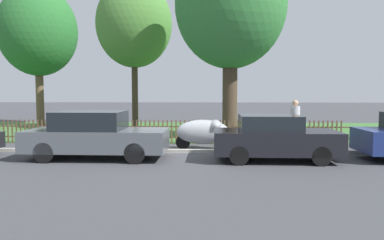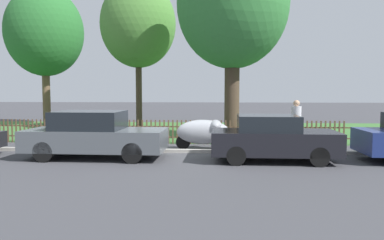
{
  "view_description": "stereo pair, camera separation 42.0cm",
  "coord_description": "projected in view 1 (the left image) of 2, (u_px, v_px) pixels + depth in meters",
  "views": [
    {
      "loc": [
        1.68,
        -12.87,
        2.15
      ],
      "look_at": [
        1.16,
        0.79,
        1.1
      ],
      "focal_mm": 35.0,
      "sensor_mm": 36.0,
      "label": 1
    },
    {
      "loc": [
        2.1,
        -12.85,
        2.15
      ],
      "look_at": [
        1.16,
        0.79,
        1.1
      ],
      "focal_mm": 35.0,
      "sensor_mm": 36.0,
      "label": 2
    }
  ],
  "objects": [
    {
      "name": "pedestrian_near_fence",
      "position": [
        295.0,
        121.0,
        14.28
      ],
      "size": [
        0.52,
        0.52,
        1.82
      ],
      "rotation": [
        0.0,
        0.0,
        0.77
      ],
      "color": "#7F6B51",
      "rests_on": "ground"
    },
    {
      "name": "kerb_stone",
      "position": [
        158.0,
        151.0,
        13.15
      ],
      "size": [
        37.47,
        0.2,
        0.12
      ],
      "primitive_type": "cube",
      "color": "#B2ADA3",
      "rests_on": "ground"
    },
    {
      "name": "tree_behind_motorcycle",
      "position": [
        134.0,
        24.0,
        19.9
      ],
      "size": [
        4.03,
        4.03,
        8.05
      ],
      "color": "#473828",
      "rests_on": "ground"
    },
    {
      "name": "covered_motorcycle",
      "position": [
        204.0,
        132.0,
        13.86
      ],
      "size": [
        2.02,
        0.92,
        1.1
      ],
      "rotation": [
        0.0,
        0.0,
        0.02
      ],
      "color": "black",
      "rests_on": "ground"
    },
    {
      "name": "tree_nearest_kerb",
      "position": [
        38.0,
        32.0,
        22.73
      ],
      "size": [
        4.7,
        4.7,
        8.5
      ],
      "color": "brown",
      "rests_on": "ground"
    },
    {
      "name": "ground_plane",
      "position": [
        158.0,
        153.0,
        13.05
      ],
      "size": [
        120.0,
        120.0,
        0.0
      ],
      "primitive_type": "plane",
      "color": "#424247"
    },
    {
      "name": "park_fence",
      "position": [
        165.0,
        132.0,
        15.28
      ],
      "size": [
        37.47,
        0.05,
        0.98
      ],
      "color": "brown",
      "rests_on": "ground"
    },
    {
      "name": "parked_car_red_compact",
      "position": [
        274.0,
        138.0,
        11.58
      ],
      "size": [
        3.82,
        1.84,
        1.42
      ],
      "rotation": [
        0.0,
        0.0,
        -0.01
      ],
      "color": "black",
      "rests_on": "ground"
    },
    {
      "name": "tree_mid_park",
      "position": [
        231.0,
        5.0,
        16.1
      ],
      "size": [
        4.82,
        4.82,
        8.67
      ],
      "color": "#473828",
      "rests_on": "ground"
    },
    {
      "name": "parked_car_navy_estate",
      "position": [
        95.0,
        135.0,
        11.94
      ],
      "size": [
        4.45,
        1.88,
        1.52
      ],
      "rotation": [
        0.0,
        0.0,
        -0.01
      ],
      "color": "#51565B",
      "rests_on": "ground"
    },
    {
      "name": "grass_strip",
      "position": [
        176.0,
        130.0,
        20.55
      ],
      "size": [
        37.47,
        10.54,
        0.01
      ],
      "primitive_type": "cube",
      "color": "#3D7033",
      "rests_on": "ground"
    }
  ]
}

